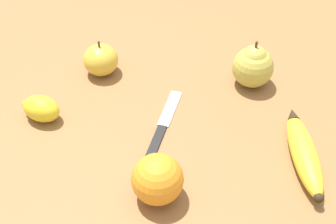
% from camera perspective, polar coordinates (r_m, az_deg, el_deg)
% --- Properties ---
extents(ground_plane, '(3.00, 3.00, 0.00)m').
position_cam_1_polar(ground_plane, '(0.85, 1.33, -2.66)').
color(ground_plane, olive).
extents(banana, '(0.17, 0.15, 0.04)m').
position_cam_1_polar(banana, '(0.82, 16.22, -4.82)').
color(banana, yellow).
rests_on(banana, ground_plane).
extents(orange, '(0.08, 0.08, 0.08)m').
position_cam_1_polar(orange, '(0.73, -1.29, -8.20)').
color(orange, orange).
rests_on(orange, ground_plane).
extents(pear, '(0.08, 0.08, 0.10)m').
position_cam_1_polar(pear, '(0.95, 10.33, 5.61)').
color(pear, '#B7AD47').
rests_on(pear, ground_plane).
extents(apple, '(0.07, 0.07, 0.08)m').
position_cam_1_polar(apple, '(0.98, -8.33, 6.24)').
color(apple, gold).
rests_on(apple, ground_plane).
extents(lemon, '(0.09, 0.08, 0.05)m').
position_cam_1_polar(lemon, '(0.90, -15.22, 0.40)').
color(lemon, yellow).
rests_on(lemon, ground_plane).
extents(paring_knife, '(0.12, 0.16, 0.01)m').
position_cam_1_polar(paring_knife, '(0.87, -0.58, -1.48)').
color(paring_knife, silver).
rests_on(paring_knife, ground_plane).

